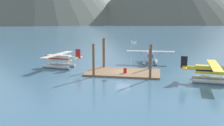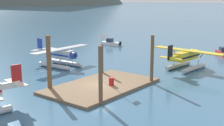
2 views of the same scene
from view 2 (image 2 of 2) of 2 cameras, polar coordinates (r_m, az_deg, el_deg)
The scene contains 12 objects.
ground_plane at distance 34.63m, azimuth -1.98°, elevation -4.49°, with size 1200.00×1200.00×0.00m, color #38607F.
dock_platform at distance 34.59m, azimuth -1.98°, elevation -4.26°, with size 12.93×7.48×0.30m, color brown.
piling_near_left at distance 28.32m, azimuth -2.14°, elevation -2.41°, with size 0.40×0.40×5.57m, color brown.
piling_near_right at distance 35.81m, azimuth 7.43°, elevation 0.63°, with size 0.40×0.40×5.67m, color brown.
piling_far_left at distance 33.40m, azimuth -11.61°, elevation -0.07°, with size 0.49×0.49×5.97m, color brown.
piling_far_right at distance 39.76m, azimuth -1.87°, elevation 0.67°, with size 0.37×0.37×4.05m, color brown.
flagpole at distance 35.48m, azimuth -1.85°, elevation 2.18°, with size 0.95×0.10×5.55m.
fuel_drum at distance 34.15m, azimuth -0.11°, elevation -3.44°, with size 0.62×0.62×0.88m.
seaplane_yellow_stbd_aft at distance 44.20m, azimuth 13.62°, elevation 0.90°, with size 7.96×10.48×3.84m.
seaplane_silver_bow_right at distance 45.11m, azimuth -9.63°, elevation 1.29°, with size 10.45×7.98×3.84m.
boat_red_open_se at distance 56.64m, azimuth 19.94°, elevation 1.78°, with size 4.19×3.84×1.50m.
boat_white_open_east at distance 64.98m, azimuth -0.28°, elevation 3.73°, with size 1.91×4.89×1.50m.
Camera 2 is at (-25.29, -21.52, 9.82)m, focal length 49.33 mm.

